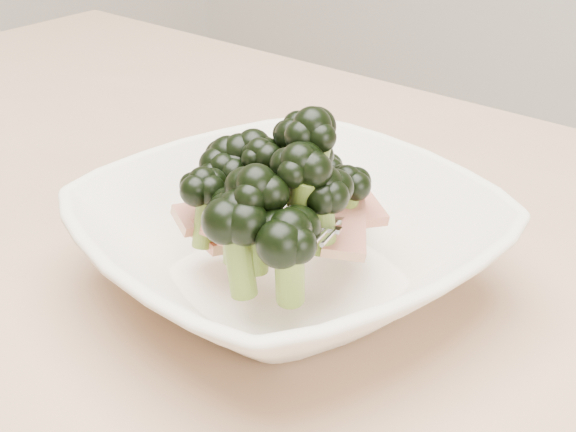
% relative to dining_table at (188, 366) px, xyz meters
% --- Properties ---
extents(dining_table, '(1.20, 0.80, 0.75)m').
position_rel_dining_table_xyz_m(dining_table, '(0.00, 0.00, 0.00)').
color(dining_table, tan).
rests_on(dining_table, ground).
extents(broccoli_dish, '(0.30, 0.30, 0.13)m').
position_rel_dining_table_xyz_m(broccoli_dish, '(0.08, 0.02, 0.14)').
color(broccoli_dish, '#F3E6CD').
rests_on(broccoli_dish, dining_table).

